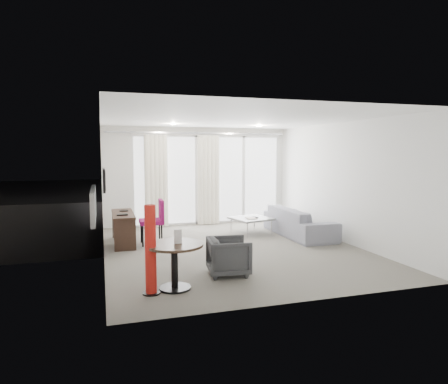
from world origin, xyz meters
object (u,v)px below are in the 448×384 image
object	(u,v)px
red_lamp	(151,250)
tub_armchair	(229,256)
round_table	(175,266)
rattan_chair_a	(219,200)
desk	(123,228)
rattan_chair_b	(239,200)
desk_chair	(151,222)
coffee_table	(251,225)
sofa	(299,222)

from	to	relation	value
red_lamp	tub_armchair	xyz separation A→B (m)	(1.29, 0.52, -0.32)
round_table	rattan_chair_a	distance (m)	7.34
desk	rattan_chair_b	world-z (taller)	rattan_chair_b
desk_chair	coffee_table	distance (m)	2.49
desk	desk_chair	xyz separation A→B (m)	(0.57, -0.21, 0.15)
red_lamp	sofa	distance (m)	4.78
desk	sofa	world-z (taller)	desk
coffee_table	sofa	bearing A→B (deg)	-29.03
tub_armchair	round_table	bearing A→B (deg)	120.93
desk	tub_armchair	world-z (taller)	desk
desk	coffee_table	distance (m)	3.01
rattan_chair_b	red_lamp	bearing A→B (deg)	-98.19
coffee_table	rattan_chair_b	xyz separation A→B (m)	(0.77, 3.11, 0.23)
coffee_table	rattan_chair_a	distance (m)	3.50
desk_chair	coffee_table	xyz separation A→B (m)	(2.43, 0.44, -0.28)
sofa	rattan_chair_a	xyz separation A→B (m)	(-0.78, 4.04, 0.07)
tub_armchair	coffee_table	size ratio (longest dim) A/B	0.77
desk	tub_armchair	size ratio (longest dim) A/B	2.15
coffee_table	sofa	size ratio (longest dim) A/B	0.38
desk_chair	rattan_chair_b	distance (m)	4.78
desk	red_lamp	size ratio (longest dim) A/B	1.13
round_table	rattan_chair_a	bearing A→B (deg)	68.69
tub_armchair	rattan_chair_b	distance (m)	6.45
red_lamp	rattan_chair_a	xyz separation A→B (m)	(3.01, 6.93, -0.23)
coffee_table	rattan_chair_a	size ratio (longest dim) A/B	1.07
red_lamp	coffee_table	xyz separation A→B (m)	(2.80, 3.45, -0.43)
tub_armchair	coffee_table	xyz separation A→B (m)	(1.51, 2.93, -0.11)
tub_armchair	sofa	xyz separation A→B (m)	(2.50, 2.38, 0.03)
desk_chair	sofa	size ratio (longest dim) A/B	0.43
desk_chair	red_lamp	bearing A→B (deg)	-95.79
red_lamp	rattan_chair_a	size ratio (longest dim) A/B	1.57
round_table	desk_chair	bearing A→B (deg)	89.60
desk_chair	red_lamp	distance (m)	3.03
rattan_chair_a	rattan_chair_b	xyz separation A→B (m)	(0.56, -0.38, 0.03)
coffee_table	sofa	distance (m)	1.14
red_lamp	round_table	bearing A→B (deg)	15.95
sofa	rattan_chair_a	bearing A→B (deg)	10.92
red_lamp	tub_armchair	bearing A→B (deg)	21.86
desk_chair	tub_armchair	bearing A→B (deg)	-68.43
desk_chair	rattan_chair_b	size ratio (longest dim) A/B	1.12
sofa	rattan_chair_a	distance (m)	4.11
red_lamp	desk	bearing A→B (deg)	93.57
rattan_chair_b	desk_chair	bearing A→B (deg)	-111.71
red_lamp	rattan_chair_b	bearing A→B (deg)	61.43
red_lamp	rattan_chair_b	size ratio (longest dim) A/B	1.46
rattan_chair_a	rattan_chair_b	bearing A→B (deg)	-12.81
red_lamp	sofa	bearing A→B (deg)	37.37
round_table	coffee_table	size ratio (longest dim) A/B	0.97
round_table	rattan_chair_a	world-z (taller)	rattan_chair_a
desk	sofa	bearing A→B (deg)	-4.71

